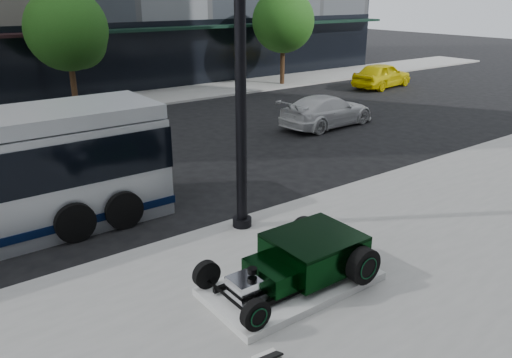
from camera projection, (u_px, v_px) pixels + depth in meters
ground at (189, 200)px, 14.15m from camera, size 120.00×120.00×0.00m
sidewalk_far at (50, 110)px, 24.69m from camera, size 70.00×4.00×0.12m
street_trees at (70, 33)px, 23.33m from camera, size 29.80×3.80×5.70m
display_plinth at (292, 283)px, 9.71m from camera, size 3.40×1.80×0.15m
hot_rod at (305, 256)px, 9.72m from camera, size 3.22×2.00×0.81m
lamppost at (240, 64)px, 10.94m from camera, size 0.47×0.47×8.51m
white_sedan at (327, 111)px, 21.80m from camera, size 4.81×2.24×1.36m
yellow_taxi at (382, 75)px, 30.78m from camera, size 4.72×2.44×1.53m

